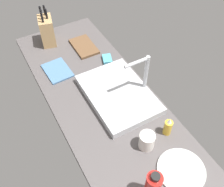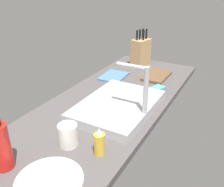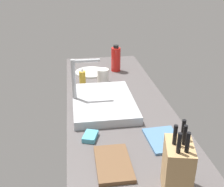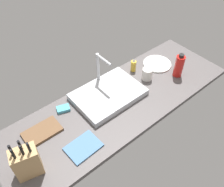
# 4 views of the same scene
# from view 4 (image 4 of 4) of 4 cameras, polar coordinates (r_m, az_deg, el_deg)

# --- Properties ---
(countertop_slab) EXTENTS (1.83, 0.60, 0.04)m
(countertop_slab) POSITION_cam_4_polar(r_m,az_deg,el_deg) (1.77, 1.85, -2.17)
(countertop_slab) COLOR #514C4C
(countertop_slab) RESTS_ON ground
(sink_basin) EXTENTS (0.50, 0.35, 0.05)m
(sink_basin) POSITION_cam_4_polar(r_m,az_deg,el_deg) (1.77, -0.91, -0.19)
(sink_basin) COLOR #B7BABF
(sink_basin) RESTS_ON countertop_slab
(faucet) EXTENTS (0.06, 0.16, 0.28)m
(faucet) POSITION_cam_4_polar(r_m,az_deg,el_deg) (1.78, -2.94, 6.21)
(faucet) COLOR #B7BABF
(faucet) RESTS_ON countertop_slab
(knife_block) EXTENTS (0.16, 0.12, 0.28)m
(knife_block) POSITION_cam_4_polar(r_m,az_deg,el_deg) (1.43, -19.61, -15.09)
(knife_block) COLOR tan
(knife_block) RESTS_ON countertop_slab
(cutting_board) EXTENTS (0.24, 0.15, 0.02)m
(cutting_board) POSITION_cam_4_polar(r_m,az_deg,el_deg) (1.64, -16.28, -8.71)
(cutting_board) COLOR brown
(cutting_board) RESTS_ON countertop_slab
(soap_bottle) EXTENTS (0.04, 0.04, 0.12)m
(soap_bottle) POSITION_cam_4_polar(r_m,az_deg,el_deg) (1.99, 5.12, 6.65)
(soap_bottle) COLOR gold
(soap_bottle) RESTS_ON countertop_slab
(water_bottle) EXTENTS (0.07, 0.07, 0.20)m
(water_bottle) POSITION_cam_4_polar(r_m,az_deg,el_deg) (1.98, 15.62, 6.36)
(water_bottle) COLOR red
(water_bottle) RESTS_ON countertop_slab
(dinner_plate) EXTENTS (0.24, 0.24, 0.01)m
(dinner_plate) POSITION_cam_4_polar(r_m,az_deg,el_deg) (2.11, 10.66, 6.96)
(dinner_plate) COLOR silver
(dinner_plate) RESTS_ON countertop_slab
(dish_towel) EXTENTS (0.22, 0.16, 0.01)m
(dish_towel) POSITION_cam_4_polar(r_m,az_deg,el_deg) (1.53, -6.83, -12.49)
(dish_towel) COLOR teal
(dish_towel) RESTS_ON countertop_slab
(coffee_mug) EXTENTS (0.08, 0.08, 0.10)m
(coffee_mug) POSITION_cam_4_polar(r_m,az_deg,el_deg) (1.92, 8.37, 4.61)
(coffee_mug) COLOR silver
(coffee_mug) RESTS_ON countertop_slab
(dish_sponge) EXTENTS (0.10, 0.09, 0.02)m
(dish_sponge) POSITION_cam_4_polar(r_m,az_deg,el_deg) (1.73, -11.51, -3.57)
(dish_sponge) COLOR #4CA3BC
(dish_sponge) RESTS_ON countertop_slab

